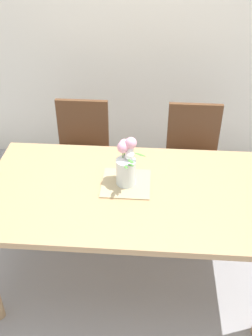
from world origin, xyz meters
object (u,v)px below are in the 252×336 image
(chair_right, at_px, (193,153))
(dining_table, at_px, (130,201))
(chair_left, at_px, (82,148))
(flower_vase, at_px, (126,163))

(chair_right, bearing_deg, dining_table, 61.40)
(dining_table, relative_size, chair_right, 2.00)
(chair_left, xyz_separation_m, flower_vase, (0.42, -0.75, 0.40))
(chair_right, bearing_deg, chair_left, 0.00)
(flower_vase, bearing_deg, dining_table, -67.67)
(chair_right, xyz_separation_m, flower_vase, (-0.48, -0.75, 0.40))
(dining_table, distance_m, chair_right, 0.95)
(chair_right, bearing_deg, flower_vase, 57.39)
(dining_table, xyz_separation_m, flower_vase, (-0.03, 0.07, 0.23))
(chair_right, height_order, flower_vase, flower_vase)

